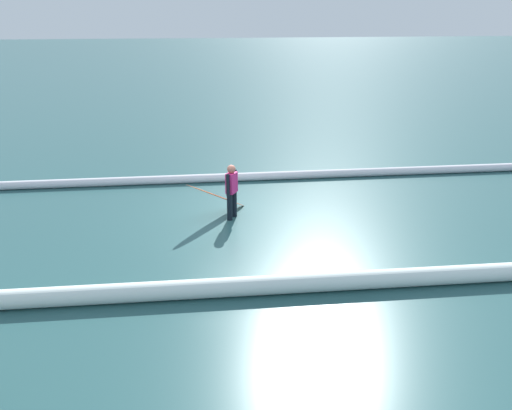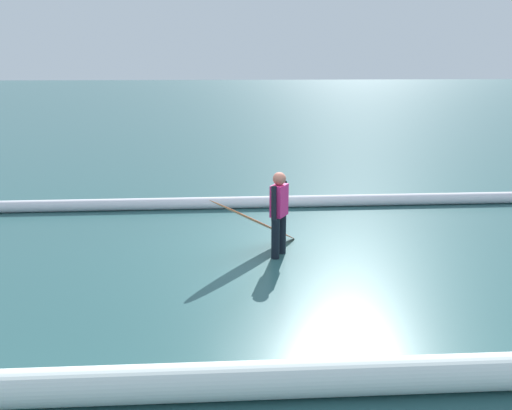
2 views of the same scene
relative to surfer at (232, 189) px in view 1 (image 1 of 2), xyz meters
The scene contains 5 objects.
ground_plane 0.87m from the surfer, 112.23° to the right, with size 157.08×157.08×0.00m, color #295556.
surfer is the anchor object (origin of this frame).
surfboard 0.51m from the surfer, 30.11° to the right, with size 1.74×1.51×1.15m.
wave_crest_foreground 3.55m from the surfer, 116.92° to the right, with size 0.27×0.27×16.92m, color white.
wave_crest_midground 4.32m from the surfer, 110.13° to the left, with size 0.38×0.38×14.85m, color white.
Camera 1 is at (1.05, 13.31, 5.31)m, focal length 37.39 mm.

